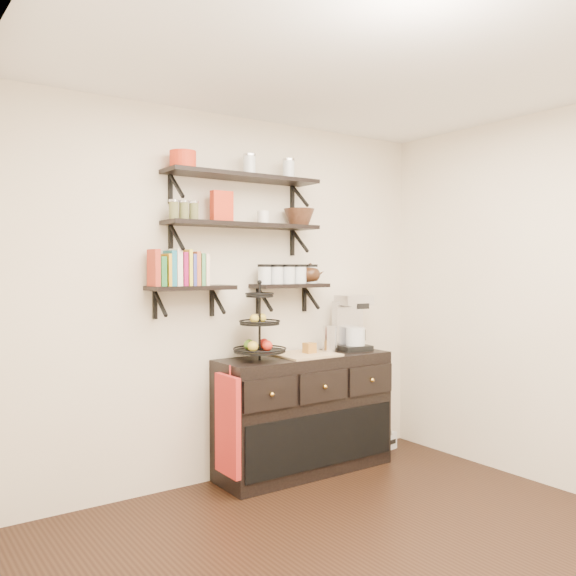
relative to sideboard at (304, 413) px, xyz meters
The scene contains 22 objects.
floor 1.65m from the sideboard, 107.57° to the right, with size 3.50×3.50×0.00m, color black.
ceiling 2.75m from the sideboard, 107.57° to the right, with size 3.50×3.50×0.02m, color white.
back_wall 1.04m from the sideboard, 153.89° to the left, with size 3.50×0.02×2.70m, color #EFE4CB.
left_wall 2.84m from the sideboard, 145.80° to the right, with size 0.02×3.50×2.70m, color #EFE4CB.
shelf_top 1.85m from the sideboard, 167.80° to the left, with size 1.20×0.27×0.23m.
shelf_mid 1.51m from the sideboard, 167.80° to the left, with size 1.20×0.27×0.23m.
shelf_low_left 1.33m from the sideboard, behind, with size 0.60×0.25×0.23m.
shelf_low_right 0.98m from the sideboard, 116.99° to the left, with size 0.60×0.25×0.23m.
cookbooks 1.48m from the sideboard, behind, with size 0.40×0.15×0.26m.
glass_canisters 1.07m from the sideboard, 121.16° to the left, with size 0.54×0.10×0.13m.
sideboard is the anchor object (origin of this frame).
fruit_stand 0.76m from the sideboard, behind, with size 0.38×0.38×0.56m.
candle 0.51m from the sideboard, ahead, with size 0.08×0.08×0.08m, color #9C6624.
coffee_maker 0.83m from the sideboard, ahead, with size 0.28×0.27×0.45m.
thermal_carafe 0.60m from the sideboard, ahead, with size 0.11×0.11×0.22m, color silver.
apron 0.74m from the sideboard, behind, with size 0.04×0.30×0.69m, color #A82C12.
radio 0.96m from the sideboard, ahead, with size 0.28×0.20×0.16m.
recipe_box 1.69m from the sideboard, behind, with size 0.16×0.06×0.22m, color red.
walnut_bowl 1.52m from the sideboard, 78.46° to the left, with size 0.24×0.24×0.13m, color black, non-canonical shape.
ramekins 1.53m from the sideboard, 162.10° to the left, with size 0.09×0.09×0.10m, color white.
teapot 1.09m from the sideboard, 39.33° to the left, with size 0.21×0.16×0.16m, color black, non-canonical shape.
red_pot 2.09m from the sideboard, behind, with size 0.18×0.18×0.12m, color red.
Camera 1 is at (-2.28, -2.22, 1.58)m, focal length 38.00 mm.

